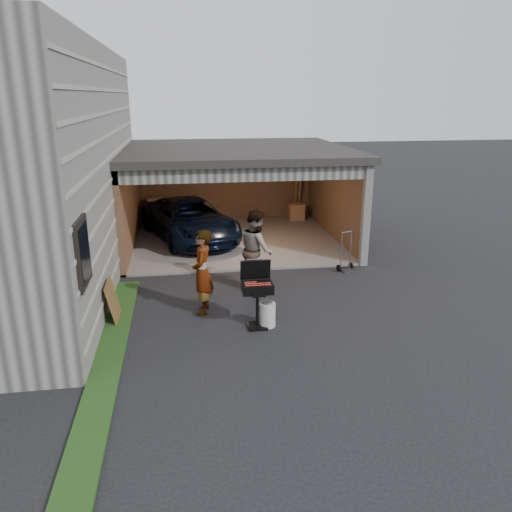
% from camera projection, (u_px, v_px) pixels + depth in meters
% --- Properties ---
extents(ground, '(80.00, 80.00, 0.00)m').
position_uv_depth(ground, '(234.00, 333.00, 9.63)').
color(ground, black).
rests_on(ground, ground).
extents(groundcover_strip, '(0.50, 8.00, 0.06)m').
position_uv_depth(groundcover_strip, '(107.00, 368.00, 8.36)').
color(groundcover_strip, '#193814').
rests_on(groundcover_strip, ground).
extents(garage, '(6.80, 6.30, 2.90)m').
position_uv_depth(garage, '(234.00, 180.00, 15.56)').
color(garage, '#605E59').
rests_on(garage, ground).
extents(minivan, '(3.35, 4.93, 1.25)m').
position_uv_depth(minivan, '(190.00, 221.00, 15.57)').
color(minivan, black).
rests_on(minivan, ground).
extents(woman, '(0.52, 0.71, 1.79)m').
position_uv_depth(woman, '(202.00, 272.00, 10.32)').
color(woman, '#9FB3C8').
rests_on(woman, ground).
extents(man, '(0.82, 0.99, 1.87)m').
position_uv_depth(man, '(256.00, 249.00, 11.71)').
color(man, '#412819').
rests_on(man, ground).
extents(bbq_grill, '(0.59, 0.52, 1.32)m').
position_uv_depth(bbq_grill, '(257.00, 290.00, 9.68)').
color(bbq_grill, black).
rests_on(bbq_grill, ground).
extents(propane_tank, '(0.35, 0.35, 0.48)m').
position_uv_depth(propane_tank, '(267.00, 315.00, 9.87)').
color(propane_tank, silver).
rests_on(propane_tank, ground).
extents(plywood_panel, '(0.21, 0.76, 0.83)m').
position_uv_depth(plywood_panel, '(113.00, 302.00, 10.06)').
color(plywood_panel, brown).
rests_on(plywood_panel, ground).
extents(hand_truck, '(0.48, 0.43, 1.07)m').
position_uv_depth(hand_truck, '(346.00, 263.00, 13.01)').
color(hand_truck, slate).
rests_on(hand_truck, ground).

